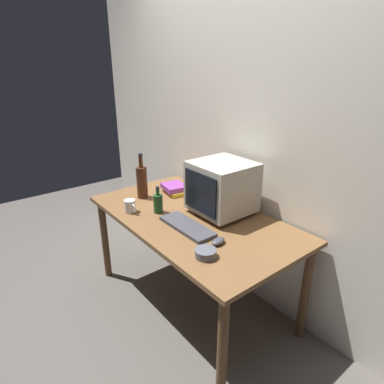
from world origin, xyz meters
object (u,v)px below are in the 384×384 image
mug (130,206)px  cd_spindle (206,253)px  keyboard (187,226)px  computer_mouse (218,241)px  book_stack (175,189)px  bottle_tall (142,181)px  bottle_short (158,203)px  crt_monitor (222,187)px

mug → cd_spindle: (0.77, 0.05, -0.02)m
keyboard → computer_mouse: 0.27m
computer_mouse → mug: size_ratio=0.83×
keyboard → cd_spindle: bearing=-20.3°
computer_mouse → book_stack: bearing=150.2°
computer_mouse → cd_spindle: (0.06, -0.15, 0.00)m
computer_mouse → cd_spindle: bearing=-80.6°
book_stack → mug: (0.10, -0.46, 0.01)m
computer_mouse → bottle_tall: 0.90m
book_stack → cd_spindle: book_stack is taller
keyboard → mug: bearing=-159.1°
computer_mouse → bottle_short: bottle_short is taller
keyboard → bottle_tall: bearing=176.5°
bottle_tall → cd_spindle: bottle_tall is taller
computer_mouse → mug: (-0.71, -0.19, 0.03)m
bottle_tall → bottle_short: bottle_tall is taller
mug → keyboard: bearing=20.8°
book_stack → crt_monitor: bearing=3.9°
keyboard → bottle_tall: 0.64m
keyboard → bottle_short: size_ratio=2.10×
computer_mouse → bottle_tall: size_ratio=0.28×
book_stack → mug: 0.47m
bottle_short → book_stack: (-0.23, 0.31, -0.04)m
mug → computer_mouse: bearing=15.2°
crt_monitor → book_stack: bearing=-176.1°
bottle_tall → cd_spindle: (0.95, -0.16, -0.11)m
crt_monitor → mug: 0.66m
mug → book_stack: bearing=102.6°
crt_monitor → computer_mouse: crt_monitor is taller
cd_spindle → book_stack: bearing=154.6°
crt_monitor → bottle_tall: 0.66m
keyboard → bottle_tall: (-0.63, 0.04, 0.12)m
crt_monitor → bottle_short: (-0.28, -0.34, -0.12)m
bottle_short → mug: (-0.13, -0.15, -0.03)m
cd_spindle → bottle_short: bearing=170.6°
cd_spindle → mug: bearing=-176.5°
book_stack → bottle_short: bearing=-53.1°
keyboard → book_stack: bearing=151.9°
computer_mouse → bottle_tall: (-0.90, 0.01, 0.12)m
computer_mouse → cd_spindle: size_ratio=0.83×
book_stack → computer_mouse: bearing=-18.2°
keyboard → cd_spindle: size_ratio=3.50×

